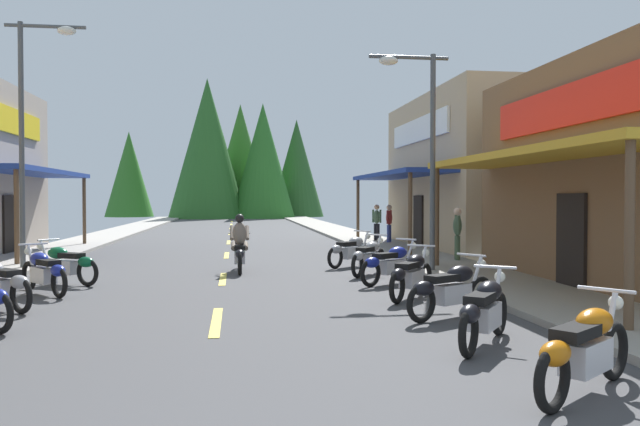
{
  "coord_description": "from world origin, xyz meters",
  "views": [
    {
      "loc": [
        0.31,
        -1.35,
        1.99
      ],
      "look_at": [
        4.5,
        29.28,
        1.25
      ],
      "focal_mm": 34.75,
      "sensor_mm": 36.0,
      "label": 1
    }
  ],
  "objects_px": {
    "motorcycle_parked_right_4": "(391,263)",
    "motorcycle_parked_left_3": "(44,271)",
    "motorcycle_parked_right_6": "(351,250)",
    "pedestrian_browsing": "(377,221)",
    "rider_cruising_lead": "(240,248)",
    "motorcycle_parked_left_4": "(65,263)",
    "motorcycle_parked_right_2": "(451,289)",
    "pedestrian_by_shop": "(457,231)",
    "pedestrian_waiting": "(389,222)",
    "motorcycle_parked_right_5": "(369,256)",
    "streetlamp_left": "(33,112)",
    "motorcycle_parked_right_0": "(585,348)",
    "streetlamp_right": "(420,130)",
    "motorcycle_parked_right_1": "(484,310)",
    "motorcycle_parked_right_3": "(411,274)"
  },
  "relations": [
    {
      "from": "motorcycle_parked_right_4",
      "to": "motorcycle_parked_left_3",
      "type": "relative_size",
      "value": 1.04
    },
    {
      "from": "motorcycle_parked_right_6",
      "to": "pedestrian_browsing",
      "type": "height_order",
      "value": "pedestrian_browsing"
    },
    {
      "from": "motorcycle_parked_right_4",
      "to": "pedestrian_browsing",
      "type": "distance_m",
      "value": 13.2
    },
    {
      "from": "rider_cruising_lead",
      "to": "motorcycle_parked_left_3",
      "type": "bearing_deg",
      "value": 129.77
    },
    {
      "from": "motorcycle_parked_left_3",
      "to": "motorcycle_parked_left_4",
      "type": "xyz_separation_m",
      "value": [
        0.02,
        1.5,
        0.0
      ]
    },
    {
      "from": "motorcycle_parked_right_2",
      "to": "pedestrian_by_shop",
      "type": "xyz_separation_m",
      "value": [
        3.12,
        8.12,
        0.5
      ]
    },
    {
      "from": "pedestrian_waiting",
      "to": "pedestrian_by_shop",
      "type": "bearing_deg",
      "value": -57.73
    },
    {
      "from": "motorcycle_parked_right_5",
      "to": "pedestrian_browsing",
      "type": "height_order",
      "value": "pedestrian_browsing"
    },
    {
      "from": "pedestrian_by_shop",
      "to": "streetlamp_left",
      "type": "bearing_deg",
      "value": -168.06
    },
    {
      "from": "motorcycle_parked_right_4",
      "to": "motorcycle_parked_right_5",
      "type": "xyz_separation_m",
      "value": [
        -0.15,
        1.75,
        0.0
      ]
    },
    {
      "from": "motorcycle_parked_right_0",
      "to": "streetlamp_right",
      "type": "bearing_deg",
      "value": 45.88
    },
    {
      "from": "motorcycle_parked_right_5",
      "to": "motorcycle_parked_right_6",
      "type": "distance_m",
      "value": 1.94
    },
    {
      "from": "motorcycle_parked_right_1",
      "to": "motorcycle_parked_right_4",
      "type": "distance_m",
      "value": 6.06
    },
    {
      "from": "motorcycle_parked_right_1",
      "to": "pedestrian_browsing",
      "type": "bearing_deg",
      "value": 29.21
    },
    {
      "from": "motorcycle_parked_right_0",
      "to": "motorcycle_parked_left_3",
      "type": "bearing_deg",
      "value": 97.44
    },
    {
      "from": "motorcycle_parked_right_6",
      "to": "motorcycle_parked_left_4",
      "type": "relative_size",
      "value": 0.92
    },
    {
      "from": "motorcycle_parked_right_5",
      "to": "motorcycle_parked_right_6",
      "type": "height_order",
      "value": "same"
    },
    {
      "from": "motorcycle_parked_right_3",
      "to": "motorcycle_parked_left_4",
      "type": "xyz_separation_m",
      "value": [
        -7.37,
        3.05,
        0.0
      ]
    },
    {
      "from": "motorcycle_parked_right_1",
      "to": "pedestrian_browsing",
      "type": "distance_m",
      "value": 19.21
    },
    {
      "from": "streetlamp_left",
      "to": "motorcycle_parked_right_1",
      "type": "relative_size",
      "value": 3.86
    },
    {
      "from": "motorcycle_parked_left_3",
      "to": "rider_cruising_lead",
      "type": "bearing_deg",
      "value": -88.81
    },
    {
      "from": "pedestrian_waiting",
      "to": "motorcycle_parked_right_4",
      "type": "bearing_deg",
      "value": -73.05
    },
    {
      "from": "motorcycle_parked_right_4",
      "to": "rider_cruising_lead",
      "type": "xyz_separation_m",
      "value": [
        -3.47,
        2.84,
        0.17
      ]
    },
    {
      "from": "streetlamp_left",
      "to": "motorcycle_parked_left_4",
      "type": "bearing_deg",
      "value": -61.42
    },
    {
      "from": "streetlamp_left",
      "to": "motorcycle_parked_right_6",
      "type": "height_order",
      "value": "streetlamp_left"
    },
    {
      "from": "motorcycle_parked_left_4",
      "to": "rider_cruising_lead",
      "type": "height_order",
      "value": "rider_cruising_lead"
    },
    {
      "from": "streetlamp_right",
      "to": "motorcycle_parked_right_1",
      "type": "xyz_separation_m",
      "value": [
        -1.46,
        -7.71,
        -3.29
      ]
    },
    {
      "from": "motorcycle_parked_left_4",
      "to": "pedestrian_by_shop",
      "type": "xyz_separation_m",
      "value": [
        10.58,
        3.08,
        0.5
      ]
    },
    {
      "from": "pedestrian_browsing",
      "to": "streetlamp_left",
      "type": "bearing_deg",
      "value": 9.34
    },
    {
      "from": "pedestrian_waiting",
      "to": "rider_cruising_lead",
      "type": "bearing_deg",
      "value": -94.84
    },
    {
      "from": "motorcycle_parked_right_3",
      "to": "pedestrian_browsing",
      "type": "height_order",
      "value": "pedestrian_browsing"
    },
    {
      "from": "motorcycle_parked_right_6",
      "to": "pedestrian_waiting",
      "type": "xyz_separation_m",
      "value": [
        3.16,
        8.01,
        0.51
      ]
    },
    {
      "from": "streetlamp_right",
      "to": "motorcycle_parked_right_0",
      "type": "relative_size",
      "value": 3.23
    },
    {
      "from": "motorcycle_parked_right_1",
      "to": "pedestrian_by_shop",
      "type": "distance_m",
      "value": 10.65
    },
    {
      "from": "motorcycle_parked_right_3",
      "to": "pedestrian_browsing",
      "type": "distance_m",
      "value": 15.27
    },
    {
      "from": "motorcycle_parked_right_2",
      "to": "motorcycle_parked_left_3",
      "type": "relative_size",
      "value": 1.1
    },
    {
      "from": "motorcycle_parked_right_0",
      "to": "motorcycle_parked_left_3",
      "type": "height_order",
      "value": "same"
    },
    {
      "from": "motorcycle_parked_right_4",
      "to": "pedestrian_browsing",
      "type": "relative_size",
      "value": 1.05
    },
    {
      "from": "motorcycle_parked_left_4",
      "to": "pedestrian_waiting",
      "type": "bearing_deg",
      "value": -99.72
    },
    {
      "from": "rider_cruising_lead",
      "to": "pedestrian_browsing",
      "type": "xyz_separation_m",
      "value": [
        6.12,
        10.09,
        0.34
      ]
    },
    {
      "from": "pedestrian_by_shop",
      "to": "pedestrian_waiting",
      "type": "xyz_separation_m",
      "value": [
        -0.19,
        7.67,
        0.0
      ]
    },
    {
      "from": "motorcycle_parked_right_3",
      "to": "pedestrian_by_shop",
      "type": "relative_size",
      "value": 1.03
    },
    {
      "from": "motorcycle_parked_left_4",
      "to": "pedestrian_browsing",
      "type": "height_order",
      "value": "pedestrian_browsing"
    },
    {
      "from": "motorcycle_parked_right_2",
      "to": "motorcycle_parked_right_6",
      "type": "xyz_separation_m",
      "value": [
        -0.23,
        7.78,
        0.0
      ]
    },
    {
      "from": "motorcycle_parked_right_6",
      "to": "motorcycle_parked_left_3",
      "type": "xyz_separation_m",
      "value": [
        -7.26,
        -4.23,
        0.0
      ]
    },
    {
      "from": "motorcycle_parked_right_1",
      "to": "motorcycle_parked_right_2",
      "type": "xyz_separation_m",
      "value": [
        0.24,
        1.97,
        0.0
      ]
    },
    {
      "from": "motorcycle_parked_right_3",
      "to": "streetlamp_left",
      "type": "bearing_deg",
      "value": 94.5
    },
    {
      "from": "motorcycle_parked_right_1",
      "to": "pedestrian_waiting",
      "type": "xyz_separation_m",
      "value": [
        3.17,
        17.76,
        0.51
      ]
    },
    {
      "from": "streetlamp_left",
      "to": "motorcycle_parked_right_0",
      "type": "height_order",
      "value": "streetlamp_left"
    },
    {
      "from": "motorcycle_parked_right_2",
      "to": "streetlamp_right",
      "type": "bearing_deg",
      "value": 47.71
    }
  ]
}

